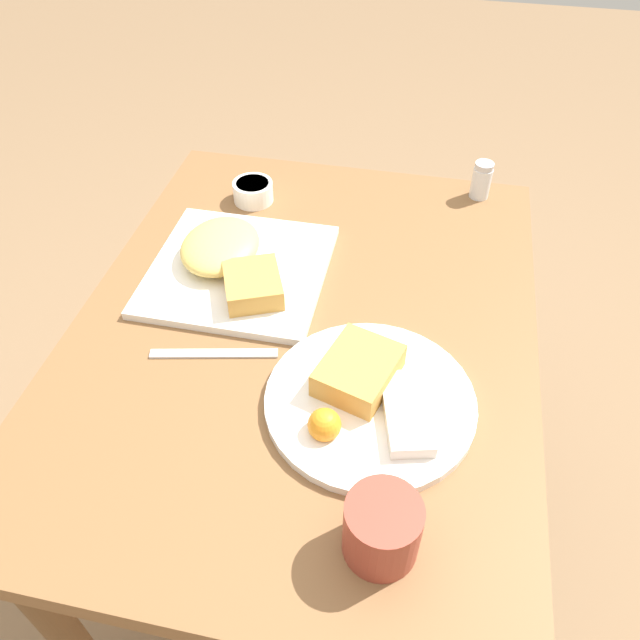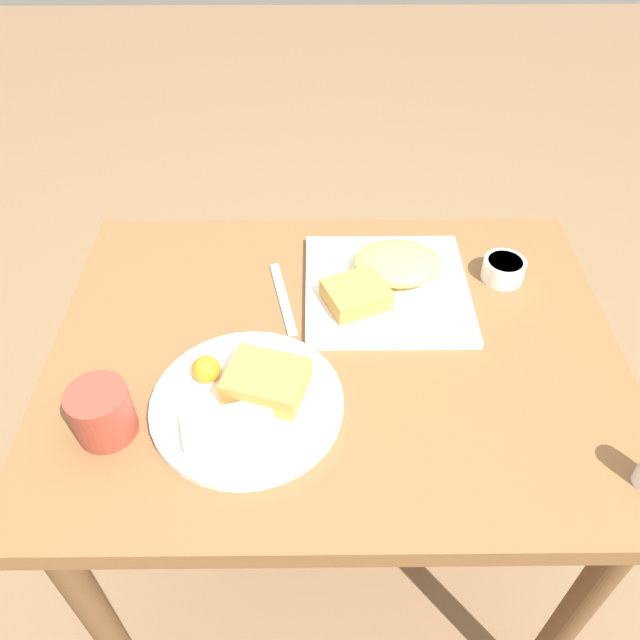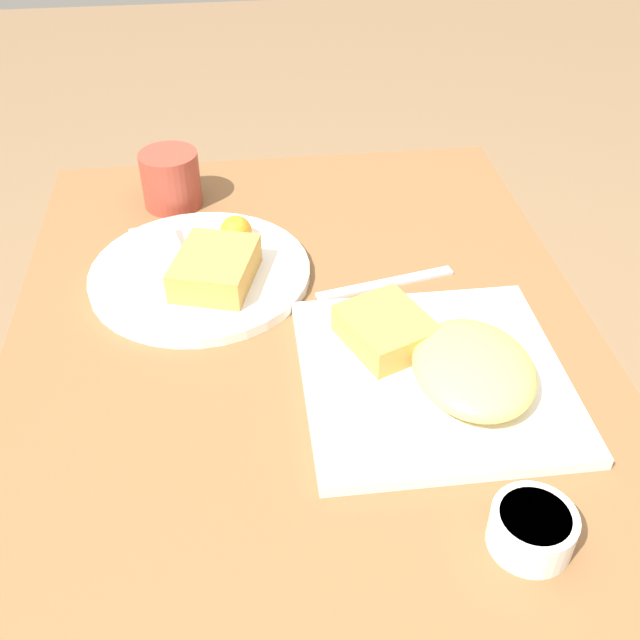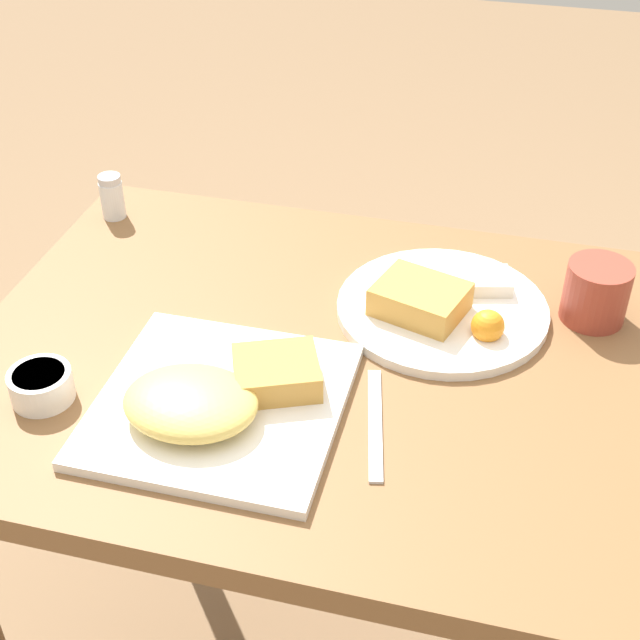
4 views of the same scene
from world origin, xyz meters
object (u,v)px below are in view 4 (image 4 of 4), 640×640
at_px(plate_square_near, 217,399).
at_px(salt_shaker, 112,199).
at_px(plate_oval_far, 441,305).
at_px(sauce_ramekin, 41,385).
at_px(butter_knife, 375,423).
at_px(coffee_mug, 596,292).

bearing_deg(plate_square_near, salt_shaker, 128.56).
bearing_deg(plate_oval_far, sauce_ramekin, -146.80).
relative_size(plate_square_near, sauce_ramekin, 3.79).
relative_size(plate_oval_far, butter_knife, 1.54).
distance_m(sauce_ramekin, butter_knife, 0.40).
bearing_deg(sauce_ramekin, coffee_mug, 27.42).
relative_size(plate_oval_far, sauce_ramekin, 3.79).
xyz_separation_m(salt_shaker, coffee_mug, (0.75, -0.09, 0.01)).
height_order(plate_square_near, sauce_ramekin, plate_square_near).
bearing_deg(coffee_mug, salt_shaker, 172.99).
bearing_deg(salt_shaker, butter_knife, -36.46).
distance_m(plate_oval_far, salt_shaker, 0.56).
distance_m(plate_square_near, coffee_mug, 0.53).
height_order(plate_oval_far, sauce_ramekin, plate_oval_far).
height_order(plate_square_near, coffee_mug, coffee_mug).
distance_m(sauce_ramekin, salt_shaker, 0.44).
bearing_deg(plate_oval_far, plate_square_near, -131.12).
xyz_separation_m(plate_oval_far, coffee_mug, (0.20, 0.04, 0.03)).
height_order(sauce_ramekin, coffee_mug, coffee_mug).
bearing_deg(sauce_ramekin, butter_knife, 7.67).
relative_size(sauce_ramekin, salt_shaker, 1.05).
height_order(plate_square_near, plate_oval_far, plate_square_near).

